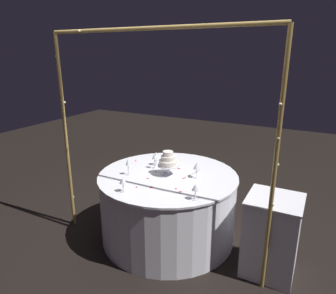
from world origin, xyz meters
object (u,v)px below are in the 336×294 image
Objects in this scene: wine_glass_2 at (195,188)px; wine_glass_5 at (123,181)px; main_table at (168,206)px; tiered_cake at (168,161)px; wine_glass_3 at (155,157)px; decorative_arch at (152,113)px; wine_glass_4 at (128,163)px; side_table at (271,236)px; wine_glass_0 at (197,166)px; wine_glass_1 at (156,155)px; cake_knife at (192,174)px.

wine_glass_2 is 0.68m from wine_glass_5.
tiered_cake is (0.00, -0.00, 0.53)m from main_table.
wine_glass_3 is at bearing -86.24° from wine_glass_5.
wine_glass_4 is at bearing -17.92° from decorative_arch.
side_table is 2.91× the size of tiered_cake.
main_table is at bearing 9.82° from wine_glass_0.
wine_glass_3 reaches higher than wine_glass_2.
wine_glass_3 is at bearing -35.46° from wine_glass_2.
wine_glass_2 is at bearing 111.29° from wine_glass_0.
tiered_cake is 0.63m from wine_glass_2.
main_table is 5.74× the size of tiered_cake.
tiered_cake is 1.46× the size of wine_glass_3.
wine_glass_4 reaches higher than wine_glass_2.
decorative_arch is at bearing 116.63° from wine_glass_1.
wine_glass_1 is at bearing -83.79° from wine_glass_5.
wine_glass_1 is at bearing -105.96° from wine_glass_4.
wine_glass_5 is at bearing 93.76° from wine_glass_3.
wine_glass_1 is at bearing -68.74° from wine_glass_3.
wine_glass_0 is at bearing -159.57° from wine_glass_4.
decorative_arch is at bearing 162.08° from wine_glass_4.
wine_glass_1 is 0.51m from cake_knife.
decorative_arch reaches higher than wine_glass_1.
main_table is at bearing -107.19° from wine_glass_5.
side_table is 4.37× the size of wine_glass_0.
wine_glass_3 is 0.47m from cake_knife.
wine_glass_3 is 1.02× the size of wine_glass_4.
wine_glass_2 is 0.83× the size of wine_glass_3.
side_table is 2.58× the size of cake_knife.
wine_glass_4 is 0.60× the size of cake_knife.
main_table is 0.59m from wine_glass_0.
wine_glass_2 is (0.63, 0.32, 0.48)m from side_table.
main_table is 1.12m from side_table.
decorative_arch is at bearing -10.00° from wine_glass_2.
wine_glass_0 is 0.72m from wine_glass_4.
main_table is at bearing 157.64° from tiered_cake.
wine_glass_3 is at bearing -23.43° from main_table.
wine_glass_5 is (-0.20, 0.37, -0.02)m from wine_glass_4.
tiered_cake is at bearing 156.55° from wine_glass_3.
decorative_arch reaches higher than wine_glass_3.
wine_glass_2 is 0.50× the size of cake_knife.
wine_glass_0 is (-0.30, -0.37, -0.59)m from decorative_arch.
wine_glass_1 is at bearing -37.26° from main_table.
wine_glass_2 is at bearing 26.98° from side_table.
wine_glass_4 reaches higher than main_table.
wine_glass_5 is at bearing 13.95° from wine_glass_2.
main_table is 0.56m from wine_glass_3.
wine_glass_0 is 1.22× the size of wine_glass_5.
decorative_arch is 0.87m from cake_knife.
wine_glass_5 is (1.29, 0.49, 0.47)m from side_table.
wine_glass_0 reaches higher than cake_knife.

